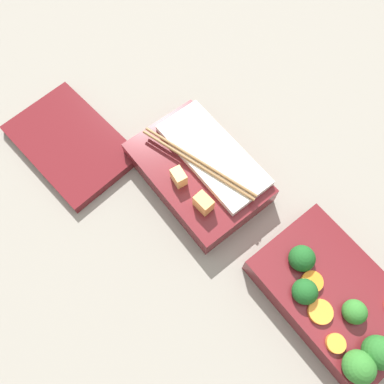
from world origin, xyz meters
name	(u,v)px	position (x,y,z in m)	size (l,w,h in m)	color
ground_plane	(256,235)	(0.00, 0.00, 0.00)	(3.00, 3.00, 0.00)	gray
bento_tray_vegetable	(335,299)	(-0.14, -0.02, 0.03)	(0.22, 0.14, 0.07)	maroon
bento_tray_rice	(200,171)	(0.13, 0.01, 0.02)	(0.22, 0.14, 0.07)	maroon
bento_lid	(71,143)	(0.32, 0.14, 0.01)	(0.21, 0.14, 0.02)	maroon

